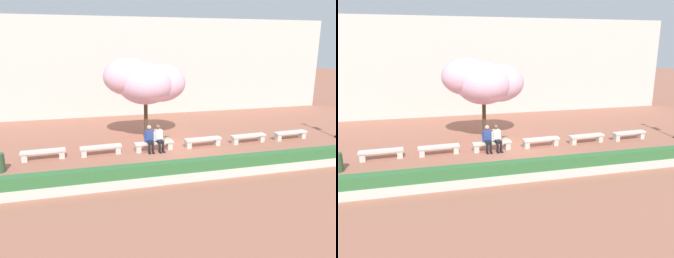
# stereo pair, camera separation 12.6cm
# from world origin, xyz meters

# --- Properties ---
(ground_plane) EXTENTS (100.00, 100.00, 0.00)m
(ground_plane) POSITION_xyz_m (0.00, 0.00, 0.00)
(ground_plane) COLOR #9E604C
(building_facade) EXTENTS (29.56, 4.00, 7.01)m
(building_facade) POSITION_xyz_m (0.00, 10.77, 3.50)
(building_facade) COLOR beige
(building_facade) RESTS_ON ground
(stone_bench_west_end) EXTENTS (1.96, 0.52, 0.45)m
(stone_bench_west_end) POSITION_xyz_m (-6.42, 0.00, 0.31)
(stone_bench_west_end) COLOR beige
(stone_bench_west_end) RESTS_ON ground
(stone_bench_near_west) EXTENTS (1.96, 0.52, 0.45)m
(stone_bench_near_west) POSITION_xyz_m (-3.85, 0.00, 0.31)
(stone_bench_near_west) COLOR beige
(stone_bench_near_west) RESTS_ON ground
(stone_bench_center) EXTENTS (1.96, 0.52, 0.45)m
(stone_bench_center) POSITION_xyz_m (-1.28, 0.00, 0.31)
(stone_bench_center) COLOR beige
(stone_bench_center) RESTS_ON ground
(stone_bench_near_east) EXTENTS (1.96, 0.52, 0.45)m
(stone_bench_near_east) POSITION_xyz_m (1.28, 0.00, 0.31)
(stone_bench_near_east) COLOR beige
(stone_bench_near_east) RESTS_ON ground
(stone_bench_east_end) EXTENTS (1.96, 0.52, 0.45)m
(stone_bench_east_end) POSITION_xyz_m (3.85, 0.00, 0.31)
(stone_bench_east_end) COLOR beige
(stone_bench_east_end) RESTS_ON ground
(stone_bench_far_east) EXTENTS (1.96, 0.52, 0.45)m
(stone_bench_far_east) POSITION_xyz_m (6.42, 0.00, 0.31)
(stone_bench_far_east) COLOR beige
(stone_bench_far_east) RESTS_ON ground
(person_seated_left) EXTENTS (0.51, 0.68, 1.29)m
(person_seated_left) POSITION_xyz_m (-1.51, -0.05, 0.70)
(person_seated_left) COLOR black
(person_seated_left) RESTS_ON ground
(person_seated_right) EXTENTS (0.50, 0.72, 1.29)m
(person_seated_right) POSITION_xyz_m (-1.05, -0.05, 0.70)
(person_seated_right) COLOR black
(person_seated_right) RESTS_ON ground
(handbag) EXTENTS (0.30, 0.15, 0.34)m
(handbag) POSITION_xyz_m (-0.61, 0.03, 0.58)
(handbag) COLOR tan
(handbag) RESTS_ON stone_bench_center
(cherry_tree_main) EXTENTS (4.49, 3.26, 4.44)m
(cherry_tree_main) POSITION_xyz_m (-1.19, 2.24, 3.16)
(cherry_tree_main) COLOR #473323
(cherry_tree_main) RESTS_ON ground
(planter_hedge_foreground) EXTENTS (17.94, 0.50, 0.80)m
(planter_hedge_foreground) POSITION_xyz_m (0.00, -3.90, 0.39)
(planter_hedge_foreground) COLOR beige
(planter_hedge_foreground) RESTS_ON ground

